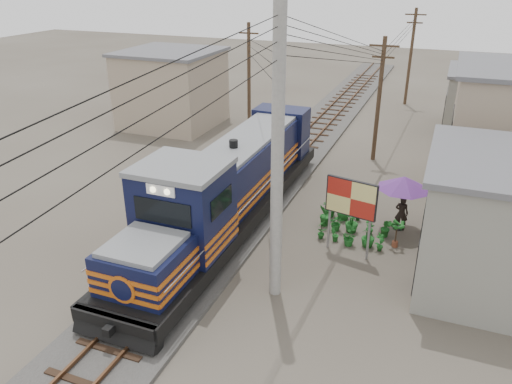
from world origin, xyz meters
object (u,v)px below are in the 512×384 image
at_px(locomotive, 228,188).
at_px(billboard, 351,200).
at_px(market_umbrella, 404,183).
at_px(vendor, 402,213).

distance_m(locomotive, billboard, 5.32).
bearing_deg(market_umbrella, locomotive, -160.83).
height_order(locomotive, vendor, locomotive).
xyz_separation_m(locomotive, market_umbrella, (6.94, 2.41, 0.37)).
xyz_separation_m(billboard, vendor, (1.73, 2.78, -1.54)).
relative_size(locomotive, vendor, 10.81).
bearing_deg(billboard, market_umbrella, 71.46).
bearing_deg(market_umbrella, vendor, -17.94).
distance_m(billboard, vendor, 3.62).
bearing_deg(vendor, billboard, 61.74).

